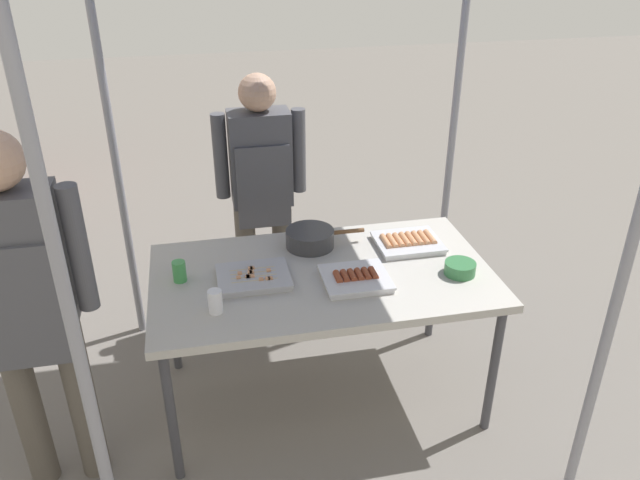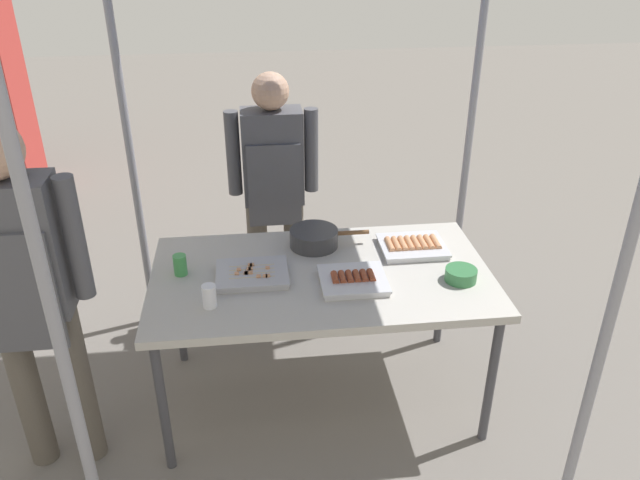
# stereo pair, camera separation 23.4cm
# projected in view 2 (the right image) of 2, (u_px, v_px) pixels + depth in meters

# --- Properties ---
(ground_plane) EXTENTS (18.00, 18.00, 0.00)m
(ground_plane) POSITION_uv_depth(u_px,v_px,m) (321.00, 395.00, 3.31)
(ground_plane) COLOR #66605B
(stall_table) EXTENTS (1.60, 0.90, 0.75)m
(stall_table) POSITION_uv_depth(u_px,v_px,m) (321.00, 282.00, 2.98)
(stall_table) COLOR #B7B2A8
(stall_table) RESTS_ON ground
(tray_grilled_sausages) EXTENTS (0.33, 0.28, 0.05)m
(tray_grilled_sausages) POSITION_uv_depth(u_px,v_px,m) (413.00, 246.00, 3.15)
(tray_grilled_sausages) COLOR silver
(tray_grilled_sausages) RESTS_ON stall_table
(tray_meat_skewers) EXTENTS (0.33, 0.27, 0.04)m
(tray_meat_skewers) POSITION_uv_depth(u_px,v_px,m) (252.00, 274.00, 2.91)
(tray_meat_skewers) COLOR #ADADB2
(tray_meat_skewers) RESTS_ON stall_table
(tray_pork_links) EXTENTS (0.30, 0.28, 0.05)m
(tray_pork_links) POSITION_uv_depth(u_px,v_px,m) (353.00, 280.00, 2.86)
(tray_pork_links) COLOR silver
(tray_pork_links) RESTS_ON stall_table
(cooking_wok) EXTENTS (0.41, 0.25, 0.09)m
(cooking_wok) POSITION_uv_depth(u_px,v_px,m) (314.00, 237.00, 3.17)
(cooking_wok) COLOR #38383A
(cooking_wok) RESTS_ON stall_table
(condiment_bowl) EXTENTS (0.15, 0.15, 0.06)m
(condiment_bowl) POSITION_uv_depth(u_px,v_px,m) (461.00, 275.00, 2.88)
(condiment_bowl) COLOR #33723F
(condiment_bowl) RESTS_ON stall_table
(drink_cup_near_edge) EXTENTS (0.06, 0.06, 0.10)m
(drink_cup_near_edge) POSITION_uv_depth(u_px,v_px,m) (180.00, 265.00, 2.92)
(drink_cup_near_edge) COLOR #3F994C
(drink_cup_near_edge) RESTS_ON stall_table
(drink_cup_by_wok) EXTENTS (0.06, 0.06, 0.11)m
(drink_cup_by_wok) POSITION_uv_depth(u_px,v_px,m) (209.00, 296.00, 2.68)
(drink_cup_by_wok) COLOR white
(drink_cup_by_wok) RESTS_ON stall_table
(vendor_woman) EXTENTS (0.52, 0.22, 1.50)m
(vendor_woman) POSITION_uv_depth(u_px,v_px,m) (274.00, 181.00, 3.61)
(vendor_woman) COLOR #595147
(vendor_woman) RESTS_ON ground
(customer_nearby) EXTENTS (0.52, 0.23, 1.62)m
(customer_nearby) POSITION_uv_depth(u_px,v_px,m) (26.00, 281.00, 2.49)
(customer_nearby) COLOR #595147
(customer_nearby) RESTS_ON ground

